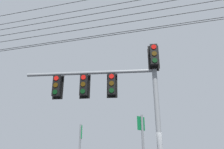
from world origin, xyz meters
name	(u,v)px	position (x,y,z in m)	size (l,w,h in m)	color
signal_mast_assembly	(121,86)	(0.49, 2.10, 4.35)	(2.75, 5.33, 6.05)	gray
overhead_wire_span	(124,15)	(0.59, 1.86, 7.92)	(14.76, 23.00, 2.59)	black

